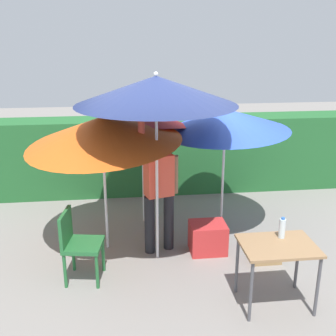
{
  "coord_description": "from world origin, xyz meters",
  "views": [
    {
      "loc": [
        -0.64,
        -5.13,
        2.89
      ],
      "look_at": [
        0.0,
        0.3,
        1.1
      ],
      "focal_mm": 44.45,
      "sensor_mm": 36.0,
      "label": 1
    }
  ],
  "objects": [
    {
      "name": "umbrella_orange",
      "position": [
        -0.86,
        0.16,
        1.69
      ],
      "size": [
        2.06,
        2.05,
        2.0
      ],
      "color": "silver",
      "rests_on": "ground_plane"
    },
    {
      "name": "ground_plane",
      "position": [
        0.0,
        0.0,
        0.0
      ],
      "size": [
        24.0,
        24.0,
        0.0
      ],
      "primitive_type": "plane",
      "color": "gray"
    },
    {
      "name": "umbrella_yellow",
      "position": [
        0.86,
        0.55,
        1.7
      ],
      "size": [
        1.84,
        1.84,
        1.92
      ],
      "color": "silver",
      "rests_on": "ground_plane"
    },
    {
      "name": "cooler_box",
      "position": [
        0.5,
        -0.11,
        0.21
      ],
      "size": [
        0.49,
        0.4,
        0.41
      ],
      "primitive_type": "cube",
      "color": "red",
      "rests_on": "ground_plane"
    },
    {
      "name": "umbrella_rainbow",
      "position": [
        -0.33,
        0.97,
        1.68
      ],
      "size": [
        1.61,
        1.62,
        1.99
      ],
      "color": "silver",
      "rests_on": "ground_plane"
    },
    {
      "name": "umbrella_navy",
      "position": [
        -0.2,
        -0.19,
        2.23
      ],
      "size": [
        1.96,
        1.96,
        2.45
      ],
      "color": "silver",
      "rests_on": "ground_plane"
    },
    {
      "name": "chair_plastic",
      "position": [
        -1.2,
        -0.59,
        0.51
      ],
      "size": [
        0.5,
        0.5,
        0.89
      ],
      "color": "#236633",
      "rests_on": "ground_plane"
    },
    {
      "name": "person_vendor",
      "position": [
        -0.16,
        0.01,
        0.93
      ],
      "size": [
        0.55,
        0.31,
        1.88
      ],
      "color": "black",
      "rests_on": "ground_plane"
    },
    {
      "name": "crate_cardboard",
      "position": [
        1.2,
        -0.43,
        0.16
      ],
      "size": [
        0.39,
        0.3,
        0.31
      ],
      "primitive_type": "cube",
      "color": "#9E7A4C",
      "rests_on": "ground_plane"
    },
    {
      "name": "bottle_water",
      "position": [
        1.08,
        -1.19,
        0.85
      ],
      "size": [
        0.07,
        0.07,
        0.24
      ],
      "color": "silver",
      "rests_on": "folding_table"
    },
    {
      "name": "folding_table",
      "position": [
        0.99,
        -1.34,
        0.65
      ],
      "size": [
        0.8,
        0.6,
        0.74
      ],
      "color": "#4C4C51",
      "rests_on": "ground_plane"
    },
    {
      "name": "hedge_row",
      "position": [
        0.0,
        2.33,
        0.7
      ],
      "size": [
        8.0,
        0.7,
        1.4
      ],
      "primitive_type": "cube",
      "color": "#23602D",
      "rests_on": "ground_plane"
    }
  ]
}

